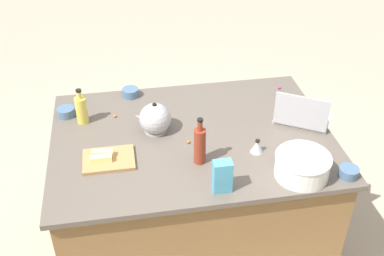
{
  "coord_description": "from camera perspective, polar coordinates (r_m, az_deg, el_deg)",
  "views": [
    {
      "loc": [
        0.36,
        2.1,
        2.45
      ],
      "look_at": [
        0.0,
        0.0,
        0.95
      ],
      "focal_mm": 43.89,
      "sensor_mm": 36.0,
      "label": 1
    }
  ],
  "objects": [
    {
      "name": "laptop",
      "position": [
        2.79,
        13.21,
        1.46
      ],
      "size": [
        0.38,
        0.35,
        0.22
      ],
      "color": "#B7B7BC",
      "rests_on": "island_counter"
    },
    {
      "name": "ramekin_wide",
      "position": [
        3.01,
        -7.5,
        4.29
      ],
      "size": [
        0.1,
        0.1,
        0.05
      ],
      "primitive_type": "cylinder",
      "color": "slate",
      "rests_on": "island_counter"
    },
    {
      "name": "ramekin_medium",
      "position": [
        2.48,
        18.49,
        -5.11
      ],
      "size": [
        0.1,
        0.1,
        0.05
      ],
      "primitive_type": "cylinder",
      "color": "slate",
      "rests_on": "island_counter"
    },
    {
      "name": "mixing_bowl_large",
      "position": [
        2.39,
        13.26,
        -4.42
      ],
      "size": [
        0.28,
        0.28,
        0.12
      ],
      "color": "white",
      "rests_on": "island_counter"
    },
    {
      "name": "candy_2",
      "position": [
        2.84,
        -4.93,
        2.01
      ],
      "size": [
        0.02,
        0.02,
        0.02
      ],
      "primitive_type": "sphere",
      "color": "green",
      "rests_on": "island_counter"
    },
    {
      "name": "ground_plane",
      "position": [
        3.25,
        0.0,
        -13.82
      ],
      "size": [
        12.0,
        12.0,
        0.0
      ],
      "primitive_type": "plane",
      "color": "#B7A88E"
    },
    {
      "name": "butter_stick_left",
      "position": [
        2.49,
        -10.8,
        -3.04
      ],
      "size": [
        0.11,
        0.05,
        0.04
      ],
      "primitive_type": "cube",
      "rotation": [
        0.0,
        0.0,
        -0.1
      ],
      "color": "#F4E58C",
      "rests_on": "cutting_board"
    },
    {
      "name": "cutting_board",
      "position": [
        2.49,
        -10.09,
        -3.79
      ],
      "size": [
        0.27,
        0.2,
        0.02
      ],
      "primitive_type": "cube",
      "color": "#AD7F4C",
      "rests_on": "island_counter"
    },
    {
      "name": "bottle_oil",
      "position": [
        2.77,
        -13.29,
        2.22
      ],
      "size": [
        0.07,
        0.07,
        0.22
      ],
      "color": "#DBC64C",
      "rests_on": "island_counter"
    },
    {
      "name": "butter_stick_right",
      "position": [
        2.46,
        -11.0,
        -3.7
      ],
      "size": [
        0.11,
        0.04,
        0.04
      ],
      "primitive_type": "cube",
      "rotation": [
        0.0,
        0.0,
        0.0
      ],
      "color": "#F4E58C",
      "rests_on": "cutting_board"
    },
    {
      "name": "island_counter",
      "position": [
        2.93,
        0.0,
        -8.01
      ],
      "size": [
        1.57,
        1.13,
        0.9
      ],
      "color": "olive",
      "rests_on": "ground"
    },
    {
      "name": "candy_bag",
      "position": [
        2.24,
        3.71,
        -5.87
      ],
      "size": [
        0.09,
        0.06,
        0.17
      ],
      "primitive_type": "cube",
      "color": "#4CA5CC",
      "rests_on": "island_counter"
    },
    {
      "name": "candy_0",
      "position": [
        2.57,
        -0.44,
        -1.7
      ],
      "size": [
        0.02,
        0.02,
        0.02
      ],
      "primitive_type": "sphere",
      "color": "orange",
      "rests_on": "island_counter"
    },
    {
      "name": "ramekin_small",
      "position": [
        2.89,
        -15.06,
        1.89
      ],
      "size": [
        0.1,
        0.1,
        0.05
      ],
      "primitive_type": "cylinder",
      "color": "slate",
      "rests_on": "island_counter"
    },
    {
      "name": "candy_5",
      "position": [
        3.12,
        10.54,
        4.86
      ],
      "size": [
        0.02,
        0.02,
        0.02
      ],
      "primitive_type": "sphere",
      "color": "#CC3399",
      "rests_on": "island_counter"
    },
    {
      "name": "kitchen_timer",
      "position": [
        2.52,
        7.92,
        -2.21
      ],
      "size": [
        0.07,
        0.07,
        0.08
      ],
      "color": "#B2B2B7",
      "rests_on": "island_counter"
    },
    {
      "name": "kettle",
      "position": [
        2.64,
        -4.53,
        1.1
      ],
      "size": [
        0.21,
        0.18,
        0.2
      ],
      "color": "#ADADB2",
      "rests_on": "island_counter"
    },
    {
      "name": "bottle_soy",
      "position": [
        2.39,
        0.92,
        -2.07
      ],
      "size": [
        0.06,
        0.06,
        0.27
      ],
      "color": "maroon",
      "rests_on": "island_counter"
    },
    {
      "name": "candy_4",
      "position": [
        2.99,
        -7.86,
        3.67
      ],
      "size": [
        0.02,
        0.02,
        0.02
      ],
      "primitive_type": "sphere",
      "color": "#CC3399",
      "rests_on": "island_counter"
    },
    {
      "name": "candy_1",
      "position": [
        2.82,
        -9.33,
        1.45
      ],
      "size": [
        0.02,
        0.02,
        0.02
      ],
      "primitive_type": "sphere",
      "color": "orange",
      "rests_on": "island_counter"
    },
    {
      "name": "candy_3",
      "position": [
        2.57,
        1.04,
        -1.75
      ],
      "size": [
        0.01,
        0.01,
        0.01
      ],
      "primitive_type": "sphere",
      "color": "green",
      "rests_on": "island_counter"
    }
  ]
}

